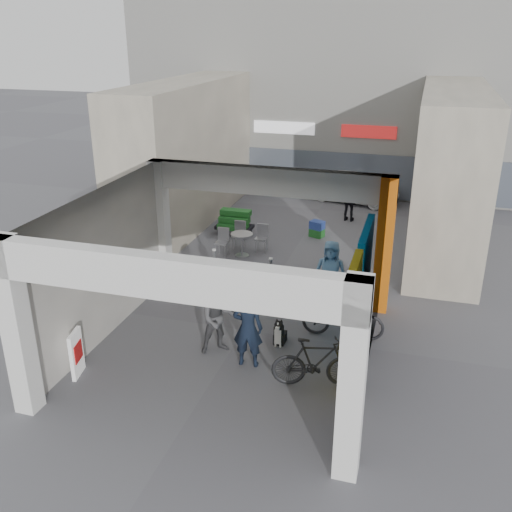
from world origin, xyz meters
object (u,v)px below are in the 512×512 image
(man_back_turned, at_px, (218,318))
(man_crates, at_px, (350,200))
(produce_stand, at_px, (235,225))
(bicycle_rear, at_px, (316,362))
(cafe_set, at_px, (241,243))
(man_with_dog, at_px, (248,328))
(man_elderly, at_px, (330,273))
(bicycle_front, at_px, (343,318))
(border_collie, at_px, (279,334))
(white_van, at_px, (352,186))

(man_back_turned, xyz_separation_m, man_crates, (1.54, 9.99, -0.04))
(man_back_turned, bearing_deg, produce_stand, 70.98)
(bicycle_rear, bearing_deg, cafe_set, 15.80)
(produce_stand, bearing_deg, man_with_dog, -53.63)
(man_elderly, bearing_deg, produce_stand, 129.97)
(cafe_set, height_order, bicycle_front, bicycle_front)
(bicycle_rear, bearing_deg, man_with_dog, 63.44)
(man_back_turned, xyz_separation_m, man_elderly, (1.96, 3.05, 0.03))
(man_elderly, height_order, bicycle_rear, man_elderly)
(border_collie, distance_m, bicycle_rear, 1.76)
(man_elderly, bearing_deg, border_collie, -110.19)
(border_collie, bearing_deg, bicycle_rear, -49.00)
(man_back_turned, height_order, white_van, man_back_turned)
(produce_stand, bearing_deg, man_crates, 51.58)
(border_collie, height_order, man_back_turned, man_back_turned)
(man_back_turned, distance_m, man_crates, 10.11)
(man_back_turned, height_order, bicycle_front, man_back_turned)
(man_back_turned, xyz_separation_m, white_van, (1.29, 12.55, -0.18))
(border_collie, height_order, man_crates, man_crates)
(cafe_set, bearing_deg, bicycle_rear, -60.63)
(man_elderly, relative_size, man_crates, 1.09)
(produce_stand, bearing_deg, man_back_turned, -58.24)
(man_elderly, bearing_deg, bicycle_front, -73.33)
(man_with_dog, bearing_deg, man_crates, -98.99)
(border_collie, relative_size, man_with_dog, 0.38)
(man_crates, xyz_separation_m, bicycle_front, (1.02, -8.59, -0.30))
(bicycle_rear, bearing_deg, man_crates, -9.36)
(bicycle_front, relative_size, bicycle_rear, 1.06)
(man_with_dog, relative_size, bicycle_front, 0.93)
(man_with_dog, height_order, man_elderly, man_with_dog)
(man_with_dog, relative_size, man_back_turned, 1.06)
(border_collie, height_order, white_van, white_van)
(produce_stand, bearing_deg, bicycle_rear, -45.38)
(man_crates, bearing_deg, bicycle_front, 106.32)
(man_back_turned, xyz_separation_m, bicycle_front, (2.55, 1.40, -0.33))
(white_van, bearing_deg, man_crates, -160.04)
(man_back_turned, height_order, man_crates, man_back_turned)
(border_collie, relative_size, white_van, 0.18)
(cafe_set, bearing_deg, white_van, 68.49)
(bicycle_rear, relative_size, white_van, 0.47)
(produce_stand, bearing_deg, border_collie, -47.83)
(cafe_set, bearing_deg, border_collie, -63.58)
(man_back_turned, bearing_deg, bicycle_rear, -51.30)
(man_with_dog, bearing_deg, man_back_turned, -27.88)
(cafe_set, bearing_deg, man_back_turned, -76.97)
(man_back_turned, relative_size, man_elderly, 0.96)
(man_with_dog, xyz_separation_m, white_van, (0.51, 12.88, -0.23))
(man_with_dog, height_order, man_back_turned, man_with_dog)
(man_with_dog, distance_m, man_elderly, 3.58)
(border_collie, height_order, man_with_dog, man_with_dog)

